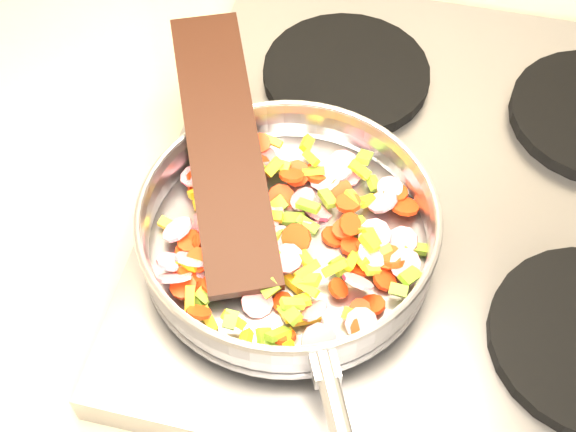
# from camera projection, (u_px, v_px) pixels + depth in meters

# --- Properties ---
(cooktop) EXTENTS (0.60, 0.60, 0.04)m
(cooktop) POSITION_uv_depth(u_px,v_px,m) (451.00, 207.00, 0.84)
(cooktop) COLOR #939399
(cooktop) RESTS_ON counter_top
(grate_fl) EXTENTS (0.19, 0.19, 0.02)m
(grate_fl) POSITION_uv_depth(u_px,v_px,m) (291.00, 279.00, 0.76)
(grate_fl) COLOR black
(grate_fl) RESTS_ON cooktop
(grate_bl) EXTENTS (0.19, 0.19, 0.02)m
(grate_bl) POSITION_uv_depth(u_px,v_px,m) (346.00, 74.00, 0.91)
(grate_bl) COLOR black
(grate_bl) RESTS_ON cooktop
(saute_pan) EXTENTS (0.32, 0.46, 0.06)m
(saute_pan) POSITION_uv_depth(u_px,v_px,m) (289.00, 230.00, 0.74)
(saute_pan) COLOR #9E9EA5
(saute_pan) RESTS_ON grate_fl
(vegetable_heap) EXTENTS (0.26, 0.25, 0.05)m
(vegetable_heap) POSITION_uv_depth(u_px,v_px,m) (285.00, 234.00, 0.75)
(vegetable_heap) COLOR red
(vegetable_heap) RESTS_ON saute_pan
(wooden_spatula) EXTENTS (0.18, 0.30, 0.07)m
(wooden_spatula) POSITION_uv_depth(u_px,v_px,m) (223.00, 146.00, 0.77)
(wooden_spatula) COLOR black
(wooden_spatula) RESTS_ON saute_pan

